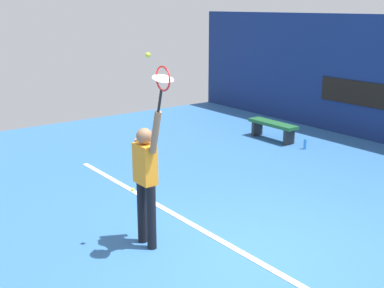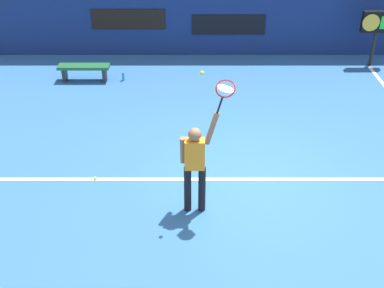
{
  "view_description": "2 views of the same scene",
  "coord_description": "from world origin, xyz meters",
  "px_view_note": "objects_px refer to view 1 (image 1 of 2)",
  "views": [
    {
      "loc": [
        4.5,
        -4.31,
        3.26
      ],
      "look_at": [
        -0.99,
        -0.22,
        1.37
      ],
      "focal_mm": 47.13,
      "sensor_mm": 36.0,
      "label": 1
    },
    {
      "loc": [
        -1.1,
        -7.64,
        5.61
      ],
      "look_at": [
        -1.07,
        -0.56,
        1.14
      ],
      "focal_mm": 44.94,
      "sensor_mm": 36.0,
      "label": 2
    }
  ],
  "objects_px": {
    "court_bench": "(273,127)",
    "spare_ball": "(133,190)",
    "water_bottle": "(305,144)",
    "tennis_ball": "(148,55)",
    "tennis_racket": "(163,81)",
    "tennis_player": "(146,177)"
  },
  "relations": [
    {
      "from": "tennis_racket",
      "to": "tennis_ball",
      "type": "height_order",
      "value": "tennis_ball"
    },
    {
      "from": "court_bench",
      "to": "water_bottle",
      "type": "xyz_separation_m",
      "value": [
        1.06,
        0.0,
        -0.22
      ]
    },
    {
      "from": "tennis_racket",
      "to": "water_bottle",
      "type": "height_order",
      "value": "tennis_racket"
    },
    {
      "from": "tennis_ball",
      "to": "water_bottle",
      "type": "distance_m",
      "value": 6.41
    },
    {
      "from": "tennis_player",
      "to": "water_bottle",
      "type": "distance_m",
      "value": 5.93
    },
    {
      "from": "court_bench",
      "to": "tennis_ball",
      "type": "bearing_deg",
      "value": -60.53
    },
    {
      "from": "tennis_player",
      "to": "tennis_racket",
      "type": "xyz_separation_m",
      "value": [
        0.45,
        -0.0,
        1.36
      ]
    },
    {
      "from": "tennis_ball",
      "to": "water_bottle",
      "type": "height_order",
      "value": "tennis_ball"
    },
    {
      "from": "court_bench",
      "to": "spare_ball",
      "type": "xyz_separation_m",
      "value": [
        1.07,
        -4.63,
        -0.3
      ]
    },
    {
      "from": "tennis_ball",
      "to": "spare_ball",
      "type": "xyz_separation_m",
      "value": [
        -2.05,
        0.88,
        -2.62
      ]
    },
    {
      "from": "tennis_player",
      "to": "tennis_ball",
      "type": "relative_size",
      "value": 29.14
    },
    {
      "from": "court_bench",
      "to": "tennis_racket",
      "type": "bearing_deg",
      "value": -57.91
    },
    {
      "from": "tennis_player",
      "to": "water_bottle",
      "type": "xyz_separation_m",
      "value": [
        -1.95,
        5.53,
        -0.89
      ]
    },
    {
      "from": "tennis_racket",
      "to": "water_bottle",
      "type": "xyz_separation_m",
      "value": [
        -2.41,
        5.53,
        -2.25
      ]
    },
    {
      "from": "tennis_racket",
      "to": "spare_ball",
      "type": "height_order",
      "value": "tennis_racket"
    },
    {
      "from": "tennis_racket",
      "to": "spare_ball",
      "type": "distance_m",
      "value": 3.46
    },
    {
      "from": "court_bench",
      "to": "water_bottle",
      "type": "bearing_deg",
      "value": 0.0
    },
    {
      "from": "court_bench",
      "to": "spare_ball",
      "type": "relative_size",
      "value": 20.59
    },
    {
      "from": "tennis_player",
      "to": "tennis_ball",
      "type": "distance_m",
      "value": 1.65
    },
    {
      "from": "tennis_player",
      "to": "court_bench",
      "type": "xyz_separation_m",
      "value": [
        -3.01,
        5.53,
        -0.67
      ]
    },
    {
      "from": "tennis_ball",
      "to": "water_bottle",
      "type": "bearing_deg",
      "value": 110.45
    },
    {
      "from": "tennis_ball",
      "to": "tennis_player",
      "type": "bearing_deg",
      "value": -172.77
    }
  ]
}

